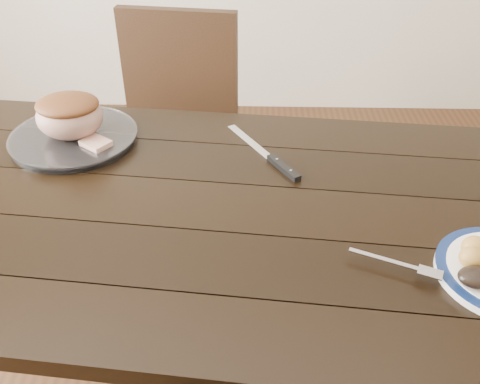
{
  "coord_description": "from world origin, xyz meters",
  "views": [
    {
      "loc": [
        0.11,
        -0.96,
        1.47
      ],
      "look_at": [
        0.08,
        -0.02,
        0.8
      ],
      "focal_mm": 40.0,
      "sensor_mm": 36.0,
      "label": 1
    }
  ],
  "objects_px": {
    "carving_knife": "(275,161)",
    "serving_platter": "(74,139)",
    "fork": "(402,265)",
    "chair_far": "(175,131)",
    "dining_table": "(206,236)",
    "roast_joint": "(70,117)"
  },
  "relations": [
    {
      "from": "carving_knife",
      "to": "serving_platter",
      "type": "bearing_deg",
      "value": -132.18
    },
    {
      "from": "fork",
      "to": "carving_knife",
      "type": "height_order",
      "value": "fork"
    },
    {
      "from": "serving_platter",
      "to": "fork",
      "type": "relative_size",
      "value": 1.92
    },
    {
      "from": "fork",
      "to": "carving_knife",
      "type": "distance_m",
      "value": 0.45
    },
    {
      "from": "chair_far",
      "to": "serving_platter",
      "type": "distance_m",
      "value": 0.56
    },
    {
      "from": "dining_table",
      "to": "serving_platter",
      "type": "height_order",
      "value": "serving_platter"
    },
    {
      "from": "chair_far",
      "to": "carving_knife",
      "type": "bearing_deg",
      "value": 128.15
    },
    {
      "from": "chair_far",
      "to": "roast_joint",
      "type": "distance_m",
      "value": 0.59
    },
    {
      "from": "chair_far",
      "to": "roast_joint",
      "type": "bearing_deg",
      "value": 74.05
    },
    {
      "from": "dining_table",
      "to": "carving_knife",
      "type": "relative_size",
      "value": 5.97
    },
    {
      "from": "fork",
      "to": "roast_joint",
      "type": "height_order",
      "value": "roast_joint"
    },
    {
      "from": "serving_platter",
      "to": "roast_joint",
      "type": "relative_size",
      "value": 1.89
    },
    {
      "from": "serving_platter",
      "to": "roast_joint",
      "type": "bearing_deg",
      "value": 0.0
    },
    {
      "from": "chair_far",
      "to": "roast_joint",
      "type": "height_order",
      "value": "chair_far"
    },
    {
      "from": "roast_joint",
      "to": "carving_knife",
      "type": "xyz_separation_m",
      "value": [
        0.53,
        -0.09,
        -0.07
      ]
    },
    {
      "from": "fork",
      "to": "carving_knife",
      "type": "xyz_separation_m",
      "value": [
        -0.23,
        0.39,
        -0.01
      ]
    },
    {
      "from": "chair_far",
      "to": "carving_knife",
      "type": "xyz_separation_m",
      "value": [
        0.34,
        -0.56,
        0.23
      ]
    },
    {
      "from": "serving_platter",
      "to": "carving_knife",
      "type": "bearing_deg",
      "value": -9.8
    },
    {
      "from": "serving_platter",
      "to": "roast_joint",
      "type": "xyz_separation_m",
      "value": [
        0.0,
        0.0,
        0.06
      ]
    },
    {
      "from": "roast_joint",
      "to": "carving_knife",
      "type": "height_order",
      "value": "roast_joint"
    },
    {
      "from": "dining_table",
      "to": "fork",
      "type": "distance_m",
      "value": 0.46
    },
    {
      "from": "dining_table",
      "to": "roast_joint",
      "type": "bearing_deg",
      "value": 143.8
    }
  ]
}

